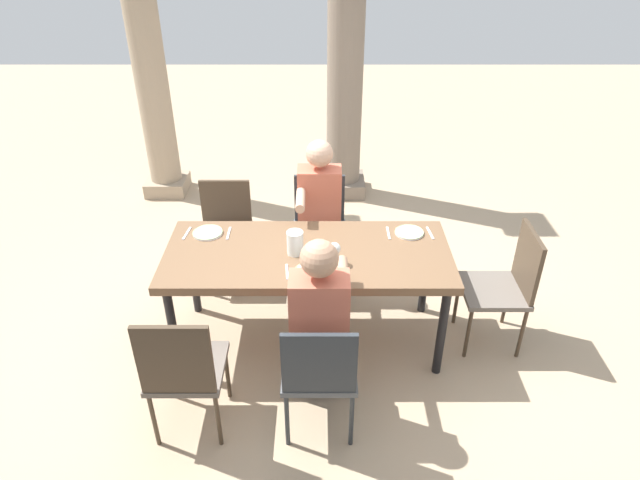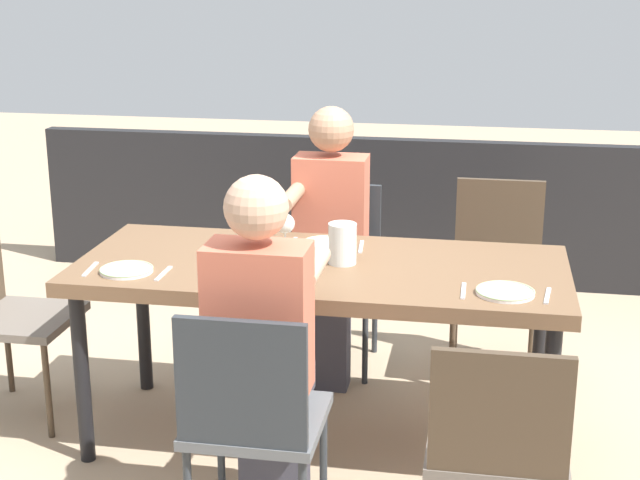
# 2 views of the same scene
# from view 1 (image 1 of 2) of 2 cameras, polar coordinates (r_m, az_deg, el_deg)

# --- Properties ---
(ground_plane) EXTENTS (16.00, 16.00, 0.00)m
(ground_plane) POSITION_cam_1_polar(r_m,az_deg,el_deg) (4.28, -1.17, -10.00)
(ground_plane) COLOR tan
(dining_table) EXTENTS (1.96, 0.84, 0.78)m
(dining_table) POSITION_cam_1_polar(r_m,az_deg,el_deg) (3.84, -1.28, -2.04)
(dining_table) COLOR brown
(dining_table) RESTS_ON ground
(chair_west_north) EXTENTS (0.44, 0.44, 0.85)m
(chair_west_north) POSITION_cam_1_polar(r_m,az_deg,el_deg) (4.73, -9.68, 1.48)
(chair_west_north) COLOR #6A6158
(chair_west_north) RESTS_ON ground
(chair_west_south) EXTENTS (0.44, 0.44, 0.93)m
(chair_west_south) POSITION_cam_1_polar(r_m,az_deg,el_deg) (3.40, -13.85, -12.59)
(chair_west_south) COLOR #6A6158
(chair_west_south) RESTS_ON ground
(chair_mid_north) EXTENTS (0.44, 0.44, 0.90)m
(chair_mid_north) POSITION_cam_1_polar(r_m,az_deg,el_deg) (4.65, -0.09, 1.80)
(chair_mid_north) COLOR #5B5E61
(chair_mid_north) RESTS_ON ground
(chair_mid_south) EXTENTS (0.44, 0.44, 0.88)m
(chair_mid_south) POSITION_cam_1_polar(r_m,az_deg,el_deg) (3.32, -0.11, -13.07)
(chair_mid_south) COLOR #5B5E61
(chair_mid_south) RESTS_ON ground
(chair_head_east) EXTENTS (0.44, 0.44, 0.93)m
(chair_head_east) POSITION_cam_1_polar(r_m,az_deg,el_deg) (4.16, 18.48, -4.05)
(chair_head_east) COLOR #6A6158
(chair_head_east) RESTS_ON ground
(diner_woman_green) EXTENTS (0.35, 0.49, 1.30)m
(diner_woman_green) POSITION_cam_1_polar(r_m,az_deg,el_deg) (4.41, -0.13, 2.56)
(diner_woman_green) COLOR #3F3F4C
(diner_woman_green) RESTS_ON ground
(diner_man_white) EXTENTS (0.35, 0.50, 1.30)m
(diner_man_white) POSITION_cam_1_polar(r_m,az_deg,el_deg) (3.33, -0.06, -8.41)
(diner_man_white) COLOR #3F3F4C
(diner_man_white) RESTS_ON ground
(stone_column_near) EXTENTS (0.43, 0.43, 3.01)m
(stone_column_near) POSITION_cam_1_polar(r_m,az_deg,el_deg) (6.07, -17.23, 17.40)
(stone_column_near) COLOR tan
(stone_column_near) RESTS_ON ground
(stone_column_centre) EXTENTS (0.48, 0.48, 2.92)m
(stone_column_centre) POSITION_cam_1_polar(r_m,az_deg,el_deg) (5.84, 2.57, 17.73)
(stone_column_centre) COLOR gray
(stone_column_centre) RESTS_ON ground
(plate_0) EXTENTS (0.21, 0.21, 0.02)m
(plate_0) POSITION_cam_1_polar(r_m,az_deg,el_deg) (4.08, -11.43, 0.74)
(plate_0) COLOR white
(plate_0) RESTS_ON dining_table
(fork_0) EXTENTS (0.04, 0.17, 0.01)m
(fork_0) POSITION_cam_1_polar(r_m,az_deg,el_deg) (4.12, -13.46, 0.67)
(fork_0) COLOR silver
(fork_0) RESTS_ON dining_table
(spoon_0) EXTENTS (0.02, 0.17, 0.01)m
(spoon_0) POSITION_cam_1_polar(r_m,az_deg,el_deg) (4.06, -9.34, 0.68)
(spoon_0) COLOR silver
(spoon_0) RESTS_ON dining_table
(plate_1) EXTENTS (0.21, 0.21, 0.02)m
(plate_1) POSITION_cam_1_polar(r_m,az_deg,el_deg) (3.60, -1.03, -3.18)
(plate_1) COLOR white
(plate_1) RESTS_ON dining_table
(wine_glass_1) EXTENTS (0.08, 0.08, 0.16)m
(wine_glass_1) POSITION_cam_1_polar(r_m,az_deg,el_deg) (3.62, 1.44, -0.92)
(wine_glass_1) COLOR white
(wine_glass_1) RESTS_ON dining_table
(fork_1) EXTENTS (0.03, 0.17, 0.01)m
(fork_1) POSITION_cam_1_polar(r_m,az_deg,el_deg) (3.61, -3.42, -3.25)
(fork_1) COLOR silver
(fork_1) RESTS_ON dining_table
(spoon_1) EXTENTS (0.02, 0.17, 0.01)m
(spoon_1) POSITION_cam_1_polar(r_m,az_deg,el_deg) (3.60, 1.36, -3.26)
(spoon_1) COLOR silver
(spoon_1) RESTS_ON dining_table
(plate_2) EXTENTS (0.21, 0.21, 0.02)m
(plate_2) POSITION_cam_1_polar(r_m,az_deg,el_deg) (4.06, 9.06, 0.79)
(plate_2) COLOR white
(plate_2) RESTS_ON dining_table
(fork_2) EXTENTS (0.02, 0.17, 0.01)m
(fork_2) POSITION_cam_1_polar(r_m,az_deg,el_deg) (4.04, 6.95, 0.72)
(fork_2) COLOR silver
(fork_2) RESTS_ON dining_table
(spoon_2) EXTENTS (0.03, 0.17, 0.01)m
(spoon_2) POSITION_cam_1_polar(r_m,az_deg,el_deg) (4.09, 11.13, 0.71)
(spoon_2) COLOR silver
(spoon_2) RESTS_ON dining_table
(water_pitcher) EXTENTS (0.11, 0.11, 0.16)m
(water_pitcher) POSITION_cam_1_polar(r_m,az_deg,el_deg) (3.76, -2.59, -0.39)
(water_pitcher) COLOR white
(water_pitcher) RESTS_ON dining_table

